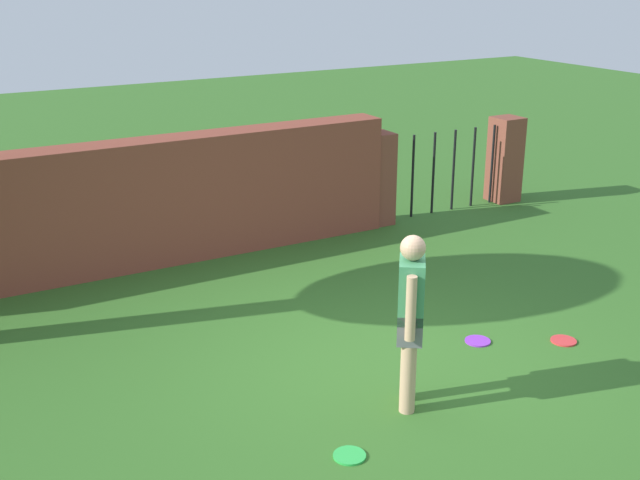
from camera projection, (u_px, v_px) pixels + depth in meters
The scene contains 7 objects.
ground_plane at pixel (385, 364), 8.02m from camera, with size 40.00×40.00×0.00m, color #336623.
brick_wall at pixel (120, 207), 10.23m from camera, with size 7.62×0.50×1.66m, color brown.
person at pixel (410, 314), 6.99m from camera, with size 0.39×0.46×1.62m.
fence_gate at pixel (444, 169), 12.68m from camera, with size 2.97×0.44×1.40m.
frisbee_purple at pixel (478, 341), 8.48m from camera, with size 0.27×0.27×0.02m, color purple.
frisbee_green at pixel (350, 456), 6.52m from camera, with size 0.27×0.27×0.02m, color green.
frisbee_red at pixel (563, 341), 8.49m from camera, with size 0.27×0.27×0.02m, color red.
Camera 1 is at (-4.10, -5.92, 3.81)m, focal length 45.16 mm.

